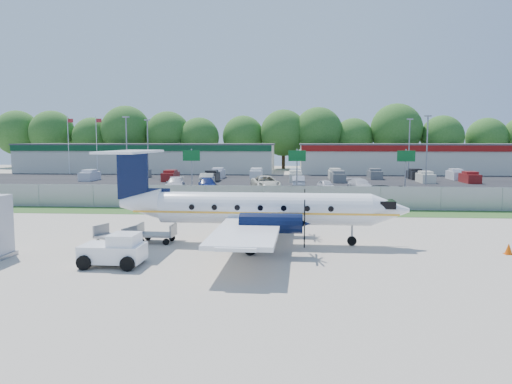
# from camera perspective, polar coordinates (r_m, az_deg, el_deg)

# --- Properties ---
(ground) EXTENTS (170.00, 170.00, 0.00)m
(ground) POSITION_cam_1_polar(r_m,az_deg,el_deg) (29.31, -0.86, -5.70)
(ground) COLOR #B6AB9A
(ground) RESTS_ON ground
(grass_verge) EXTENTS (170.00, 4.00, 0.02)m
(grass_verge) POSITION_cam_1_polar(r_m,az_deg,el_deg) (41.10, 0.61, -2.31)
(grass_verge) COLOR #2D561E
(grass_verge) RESTS_ON ground
(access_road) EXTENTS (170.00, 8.00, 0.02)m
(access_road) POSITION_cam_1_polar(r_m,az_deg,el_deg) (48.02, 1.13, -1.10)
(access_road) COLOR black
(access_road) RESTS_ON ground
(parking_lot) EXTENTS (170.00, 32.00, 0.02)m
(parking_lot) POSITION_cam_1_polar(r_m,az_deg,el_deg) (68.89, 2.06, 1.06)
(parking_lot) COLOR black
(parking_lot) RESTS_ON ground
(perimeter_fence) EXTENTS (120.00, 0.06, 1.99)m
(perimeter_fence) POSITION_cam_1_polar(r_m,az_deg,el_deg) (42.95, 0.78, -0.61)
(perimeter_fence) COLOR gray
(perimeter_fence) RESTS_ON ground
(building_west) EXTENTS (46.40, 12.40, 5.24)m
(building_west) POSITION_cam_1_polar(r_m,az_deg,el_deg) (94.43, -12.17, 3.85)
(building_west) COLOR silver
(building_west) RESTS_ON ground
(building_east) EXTENTS (44.40, 12.40, 5.24)m
(building_east) POSITION_cam_1_polar(r_m,az_deg,el_deg) (93.62, 18.74, 3.65)
(building_east) COLOR silver
(building_east) RESTS_ON ground
(sign_left) EXTENTS (1.80, 0.26, 5.00)m
(sign_left) POSITION_cam_1_polar(r_m,az_deg,el_deg) (52.61, -7.38, 3.41)
(sign_left) COLOR gray
(sign_left) RESTS_ON ground
(sign_mid) EXTENTS (1.80, 0.26, 5.00)m
(sign_mid) POSITION_cam_1_polar(r_m,az_deg,el_deg) (51.55, 4.71, 3.39)
(sign_mid) COLOR gray
(sign_mid) RESTS_ON ground
(sign_right) EXTENTS (1.80, 0.26, 5.00)m
(sign_right) POSITION_cam_1_polar(r_m,az_deg,el_deg) (52.81, 16.75, 3.21)
(sign_right) COLOR gray
(sign_right) RESTS_ON ground
(flagpole_west) EXTENTS (1.06, 0.12, 10.00)m
(flagpole_west) POSITION_cam_1_polar(r_m,az_deg,el_deg) (92.01, -20.62, 5.43)
(flagpole_west) COLOR white
(flagpole_west) RESTS_ON ground
(flagpole_east) EXTENTS (1.06, 0.12, 10.00)m
(flagpole_east) POSITION_cam_1_polar(r_m,az_deg,el_deg) (90.03, -17.72, 5.52)
(flagpole_east) COLOR white
(flagpole_east) RESTS_ON ground
(light_pole_nw) EXTENTS (0.90, 0.35, 9.09)m
(light_pole_nw) POSITION_cam_1_polar(r_m,az_deg,el_deg) (70.30, -14.57, 5.23)
(light_pole_nw) COLOR gray
(light_pole_nw) RESTS_ON ground
(light_pole_ne) EXTENTS (0.90, 0.35, 9.09)m
(light_pole_ne) POSITION_cam_1_polar(r_m,az_deg,el_deg) (68.85, 18.96, 5.08)
(light_pole_ne) COLOR gray
(light_pole_ne) RESTS_ON ground
(light_pole_sw) EXTENTS (0.90, 0.35, 9.09)m
(light_pole_sw) POSITION_cam_1_polar(r_m,az_deg,el_deg) (79.84, -12.26, 5.35)
(light_pole_sw) COLOR gray
(light_pole_sw) RESTS_ON ground
(light_pole_se) EXTENTS (0.90, 0.35, 9.09)m
(light_pole_se) POSITION_cam_1_polar(r_m,az_deg,el_deg) (78.56, 17.10, 5.22)
(light_pole_se) COLOR gray
(light_pole_se) RESTS_ON ground
(tree_line) EXTENTS (112.00, 6.00, 14.00)m
(tree_line) POSITION_cam_1_polar(r_m,az_deg,el_deg) (102.79, 2.77, 2.68)
(tree_line) COLOR #295D1B
(tree_line) RESTS_ON ground
(aircraft) EXTENTS (17.07, 16.85, 5.31)m
(aircraft) POSITION_cam_1_polar(r_m,az_deg,el_deg) (28.43, 0.18, -1.87)
(aircraft) COLOR white
(aircraft) RESTS_ON ground
(pushback_tug) EXTENTS (2.92, 2.12, 1.55)m
(pushback_tug) POSITION_cam_1_polar(r_m,az_deg,el_deg) (24.60, -15.75, -6.44)
(pushback_tug) COLOR white
(pushback_tug) RESTS_ON ground
(baggage_cart_near) EXTENTS (2.45, 1.96, 1.12)m
(baggage_cart_near) POSITION_cam_1_polar(r_m,az_deg,el_deg) (29.34, -15.79, -4.88)
(baggage_cart_near) COLOR gray
(baggage_cart_near) RESTS_ON ground
(baggage_cart_far) EXTENTS (2.16, 1.38, 1.10)m
(baggage_cart_far) POSITION_cam_1_polar(r_m,az_deg,el_deg) (29.51, -11.28, -4.72)
(baggage_cart_far) COLOR gray
(baggage_cart_far) RESTS_ON ground
(cone_nose) EXTENTS (0.42, 0.42, 0.59)m
(cone_nose) POSITION_cam_1_polar(r_m,az_deg,el_deg) (29.23, 26.90, -5.83)
(cone_nose) COLOR #DA4E06
(cone_nose) RESTS_ON ground
(cone_port_wing) EXTENTS (0.43, 0.43, 0.61)m
(cone_port_wing) POSITION_cam_1_polar(r_m,az_deg,el_deg) (26.59, -13.68, -6.45)
(cone_port_wing) COLOR #DA4E06
(cone_port_wing) RESTS_ON ground
(cone_starboard_wing) EXTENTS (0.33, 0.33, 0.47)m
(cone_starboard_wing) POSITION_cam_1_polar(r_m,az_deg,el_deg) (37.32, 6.16, -2.85)
(cone_starboard_wing) COLOR #DA4E06
(cone_starboard_wing) RESTS_ON ground
(road_car_west) EXTENTS (4.61, 2.16, 1.46)m
(road_car_west) POSITION_cam_1_polar(r_m,az_deg,el_deg) (49.68, -15.08, -1.08)
(road_car_west) COLOR silver
(road_car_west) RESTS_ON ground
(road_car_mid) EXTENTS (5.43, 2.83, 1.50)m
(road_car_mid) POSITION_cam_1_polar(r_m,az_deg,el_deg) (50.32, 13.43, -0.95)
(road_car_mid) COLOR black
(road_car_mid) RESTS_ON ground
(parked_car_a) EXTENTS (2.71, 5.24, 1.45)m
(parked_car_a) POSITION_cam_1_polar(r_m,az_deg,el_deg) (60.32, -9.20, 0.27)
(parked_car_a) COLOR silver
(parked_car_a) RESTS_ON ground
(parked_car_b) EXTENTS (2.92, 5.33, 1.46)m
(parked_car_b) POSITION_cam_1_polar(r_m,az_deg,el_deg) (58.25, -5.61, 0.11)
(parked_car_b) COLOR navy
(parked_car_b) RESTS_ON ground
(parked_car_c) EXTENTS (4.21, 6.66, 1.71)m
(parked_car_c) POSITION_cam_1_polar(r_m,az_deg,el_deg) (58.81, 1.12, 0.20)
(parked_car_c) COLOR beige
(parked_car_c) RESTS_ON ground
(parked_car_d) EXTENTS (2.19, 3.97, 1.28)m
(parked_car_d) POSITION_cam_1_polar(r_m,az_deg,el_deg) (58.81, 7.99, 0.14)
(parked_car_d) COLOR silver
(parked_car_d) RESTS_ON ground
(parked_car_e) EXTENTS (3.02, 5.36, 1.47)m
(parked_car_e) POSITION_cam_1_polar(r_m,az_deg,el_deg) (58.45, 11.83, 0.03)
(parked_car_e) COLOR silver
(parked_car_e) RESTS_ON ground
(parked_car_f) EXTENTS (2.14, 5.01, 1.61)m
(parked_car_f) POSITION_cam_1_polar(r_m,az_deg,el_deg) (65.49, -5.59, 0.76)
(parked_car_f) COLOR beige
(parked_car_f) RESTS_ON ground
(parked_car_g) EXTENTS (1.58, 4.37, 1.43)m
(parked_car_g) POSITION_cam_1_polar(r_m,az_deg,el_deg) (63.07, 4.85, 0.57)
(parked_car_g) COLOR silver
(parked_car_g) RESTS_ON ground
(far_parking_rows) EXTENTS (56.00, 10.00, 1.60)m
(far_parking_rows) POSITION_cam_1_polar(r_m,az_deg,el_deg) (73.87, 2.21, 1.38)
(far_parking_rows) COLOR gray
(far_parking_rows) RESTS_ON ground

